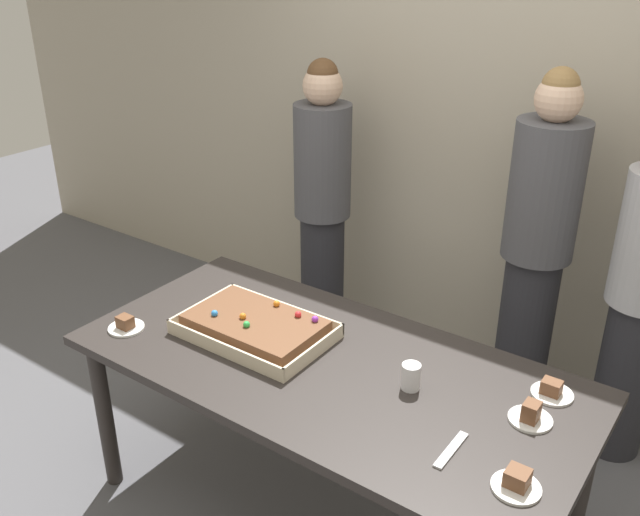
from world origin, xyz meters
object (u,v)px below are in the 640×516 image
(plated_slice_near_right, at_px, (517,482))
(plated_slice_far_left, at_px, (126,325))
(drink_cup_nearest, at_px, (411,376))
(cake_server_utensil, at_px, (451,450))
(party_table, at_px, (328,381))
(plated_slice_near_left, at_px, (552,391))
(person_striped_tie_right, at_px, (536,249))
(person_green_shirt_behind, at_px, (322,203))
(sheet_cake, at_px, (255,327))
(plated_slice_far_right, at_px, (531,415))

(plated_slice_near_right, distance_m, plated_slice_far_left, 1.67)
(drink_cup_nearest, bearing_deg, cake_server_utensil, -39.36)
(plated_slice_near_right, height_order, drink_cup_nearest, drink_cup_nearest)
(party_table, relative_size, plated_slice_near_left, 13.29)
(party_table, xyz_separation_m, person_striped_tie_right, (0.38, 1.18, 0.23))
(plated_slice_near_left, xyz_separation_m, person_green_shirt_behind, (-1.63, 0.88, 0.09))
(sheet_cake, distance_m, plated_slice_far_right, 1.12)
(plated_slice_near_right, distance_m, plated_slice_far_right, 0.34)
(plated_slice_near_left, distance_m, cake_server_utensil, 0.50)
(plated_slice_near_left, distance_m, person_green_shirt_behind, 1.85)
(plated_slice_far_left, relative_size, plated_slice_far_right, 1.00)
(plated_slice_far_right, relative_size, cake_server_utensil, 0.75)
(party_table, xyz_separation_m, plated_slice_far_left, (-0.83, -0.29, 0.10))
(person_green_shirt_behind, distance_m, person_striped_tie_right, 1.24)
(sheet_cake, distance_m, cake_server_utensil, 0.98)
(plated_slice_near_left, xyz_separation_m, plated_slice_far_right, (-0.01, -0.19, 0.01))
(party_table, xyz_separation_m, person_green_shirt_behind, (-0.86, 1.18, 0.19))
(plated_slice_near_right, bearing_deg, plated_slice_far_left, -177.59)
(sheet_cake, xyz_separation_m, drink_cup_nearest, (0.70, 0.05, 0.01))
(plated_slice_far_right, xyz_separation_m, person_striped_tie_right, (-0.38, 1.07, 0.12))
(party_table, height_order, drink_cup_nearest, drink_cup_nearest)
(plated_slice_near_left, relative_size, drink_cup_nearest, 1.50)
(plated_slice_near_left, height_order, cake_server_utensil, plated_slice_near_left)
(plated_slice_near_left, relative_size, person_green_shirt_behind, 0.09)
(person_striped_tie_right, bearing_deg, cake_server_utensil, 41.43)
(party_table, bearing_deg, cake_server_utensil, -16.46)
(plated_slice_far_right, bearing_deg, cake_server_utensil, -117.68)
(plated_slice_near_right, height_order, cake_server_utensil, plated_slice_near_right)
(plated_slice_near_right, distance_m, person_striped_tie_right, 1.47)
(drink_cup_nearest, bearing_deg, party_table, -172.89)
(sheet_cake, distance_m, plated_slice_near_right, 1.21)
(party_table, bearing_deg, drink_cup_nearest, 7.11)
(plated_slice_near_right, relative_size, person_striped_tie_right, 0.08)
(party_table, height_order, sheet_cake, sheet_cake)
(cake_server_utensil, distance_m, person_green_shirt_behind, 2.00)
(drink_cup_nearest, bearing_deg, plated_slice_near_right, -27.26)
(plated_slice_near_left, distance_m, person_striped_tie_right, 0.97)
(party_table, bearing_deg, sheet_cake, -179.07)
(cake_server_utensil, bearing_deg, person_striped_tie_right, 99.42)
(person_green_shirt_behind, bearing_deg, sheet_cake, 0.02)
(sheet_cake, bearing_deg, cake_server_utensil, -10.19)
(party_table, distance_m, cake_server_utensil, 0.64)
(person_green_shirt_behind, xyz_separation_m, person_striped_tie_right, (1.24, 0.00, 0.04))
(party_table, distance_m, drink_cup_nearest, 0.37)
(person_striped_tie_right, bearing_deg, plated_slice_far_right, 51.48)
(plated_slice_far_left, relative_size, drink_cup_nearest, 1.50)
(cake_server_utensil, bearing_deg, plated_slice_far_right, 62.32)
(sheet_cake, bearing_deg, plated_slice_near_right, -9.94)
(person_striped_tie_right, bearing_deg, plated_slice_near_right, 50.07)
(plated_slice_near_left, height_order, plated_slice_far_left, same)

